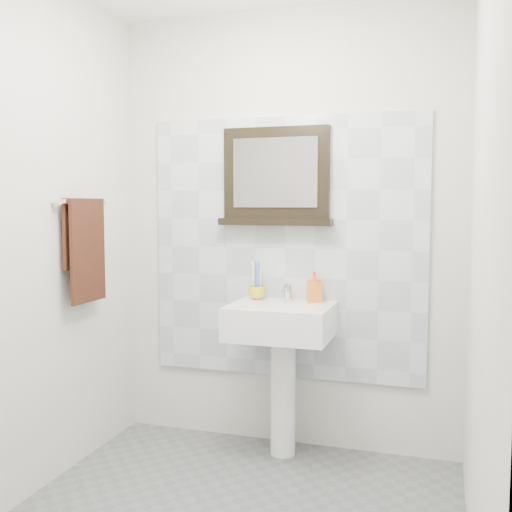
{
  "coord_description": "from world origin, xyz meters",
  "views": [
    {
      "loc": [
        0.88,
        -2.24,
        1.4
      ],
      "look_at": [
        -0.01,
        0.55,
        1.15
      ],
      "focal_mm": 42.0,
      "sensor_mm": 36.0,
      "label": 1
    }
  ],
  "objects": [
    {
      "name": "soap_dispenser",
      "position": [
        0.19,
        1.01,
        0.95
      ],
      "size": [
        0.1,
        0.1,
        0.17
      ],
      "primitive_type": "imported",
      "rotation": [
        0.0,
        0.0,
        0.42
      ],
      "color": "#E8401B",
      "rests_on": "pedestal_sink"
    },
    {
      "name": "towel_bar",
      "position": [
        -0.95,
        0.5,
        1.41
      ],
      "size": [
        0.07,
        0.4,
        0.03
      ],
      "color": "silver",
      "rests_on": "left_wall"
    },
    {
      "name": "right_wall",
      "position": [
        1.0,
        0.0,
        1.25
      ],
      "size": [
        0.01,
        2.2,
        2.5
      ],
      "primitive_type": "cube",
      "color": "silver",
      "rests_on": "ground"
    },
    {
      "name": "back_wall",
      "position": [
        0.0,
        1.1,
        1.25
      ],
      "size": [
        2.0,
        0.01,
        2.5
      ],
      "primitive_type": "cube",
      "color": "silver",
      "rests_on": "ground"
    },
    {
      "name": "toothbrushes",
      "position": [
        -0.14,
        1.0,
        0.98
      ],
      "size": [
        0.05,
        0.04,
        0.21
      ],
      "color": "white",
      "rests_on": "toothbrush_cup"
    },
    {
      "name": "pedestal_sink",
      "position": [
        0.04,
        0.87,
        0.68
      ],
      "size": [
        0.55,
        0.44,
        0.96
      ],
      "color": "white",
      "rests_on": "ground"
    },
    {
      "name": "toothbrush_cup",
      "position": [
        -0.14,
        1.0,
        0.9
      ],
      "size": [
        0.11,
        0.11,
        0.08
      ],
      "primitive_type": "imported",
      "rotation": [
        0.0,
        0.0,
        -0.2
      ],
      "color": "gold",
      "rests_on": "pedestal_sink"
    },
    {
      "name": "hand_towel",
      "position": [
        -0.94,
        0.5,
        1.2
      ],
      "size": [
        0.06,
        0.3,
        0.55
      ],
      "color": "#32170E",
      "rests_on": "towel_bar"
    },
    {
      "name": "left_wall",
      "position": [
        -1.0,
        0.0,
        1.25
      ],
      "size": [
        0.01,
        2.2,
        2.5
      ],
      "primitive_type": "cube",
      "color": "silver",
      "rests_on": "ground"
    },
    {
      "name": "front_wall",
      "position": [
        0.0,
        -1.1,
        1.25
      ],
      "size": [
        2.0,
        0.01,
        2.5
      ],
      "primitive_type": "cube",
      "color": "silver",
      "rests_on": "ground"
    },
    {
      "name": "splashback",
      "position": [
        0.0,
        1.09,
        1.15
      ],
      "size": [
        1.6,
        0.02,
        1.5
      ],
      "primitive_type": "cube",
      "color": "silver",
      "rests_on": "back_wall"
    },
    {
      "name": "framed_mirror",
      "position": [
        -0.05,
        1.06,
        1.55
      ],
      "size": [
        0.65,
        0.11,
        0.55
      ],
      "color": "black",
      "rests_on": "back_wall"
    }
  ]
}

